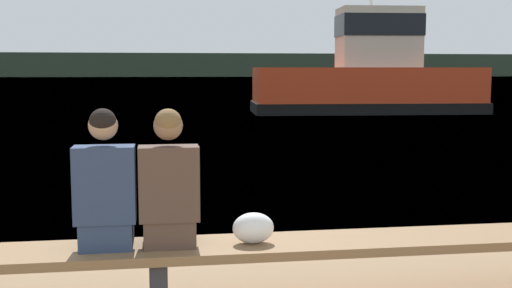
# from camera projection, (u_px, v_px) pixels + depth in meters

# --- Properties ---
(water_surface) EXTENTS (240.00, 240.00, 0.00)m
(water_surface) POSITION_uv_depth(u_px,v_px,m) (157.00, 79.00, 124.30)
(water_surface) COLOR #5684A3
(water_surface) RESTS_ON ground
(far_shoreline) EXTENTS (600.00, 12.00, 5.80)m
(far_shoreline) POSITION_uv_depth(u_px,v_px,m) (157.00, 65.00, 161.21)
(far_shoreline) COLOR #2D3D2D
(far_shoreline) RESTS_ON ground
(bench_main) EXTENTS (7.21, 0.55, 0.46)m
(bench_main) POSITION_uv_depth(u_px,v_px,m) (158.00, 258.00, 4.43)
(bench_main) COLOR brown
(bench_main) RESTS_ON ground
(person_left) EXTENTS (0.41, 0.38, 0.96)m
(person_left) POSITION_uv_depth(u_px,v_px,m) (105.00, 189.00, 4.33)
(person_left) COLOR navy
(person_left) RESTS_ON bench_main
(person_right) EXTENTS (0.41, 0.38, 0.96)m
(person_right) POSITION_uv_depth(u_px,v_px,m) (169.00, 188.00, 4.39)
(person_right) COLOR #4C382D
(person_right) RESTS_ON bench_main
(shopping_bag) EXTENTS (0.29, 0.18, 0.22)m
(shopping_bag) POSITION_uv_depth(u_px,v_px,m) (253.00, 228.00, 4.49)
(shopping_bag) COLOR white
(shopping_bag) RESTS_ON bench_main
(tugboat_red) EXTENTS (9.13, 3.74, 6.87)m
(tugboat_red) POSITION_uv_depth(u_px,v_px,m) (369.00, 80.00, 25.14)
(tugboat_red) COLOR red
(tugboat_red) RESTS_ON water_surface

